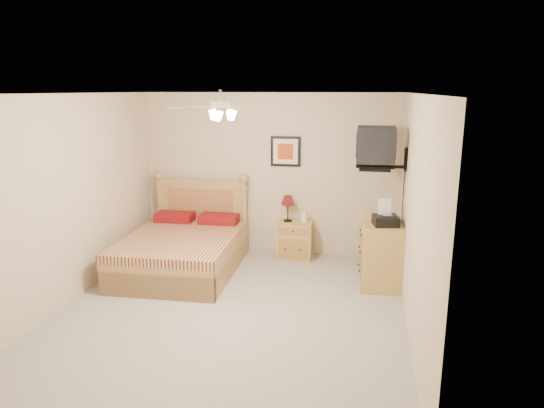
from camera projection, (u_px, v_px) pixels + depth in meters
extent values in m
plane|color=gray|center=(231.00, 311.00, 5.69)|extent=(4.50, 4.50, 0.00)
cube|color=white|center=(226.00, 93.00, 5.11)|extent=(4.00, 4.50, 0.04)
cube|color=#C9B394|center=(269.00, 174.00, 7.55)|extent=(4.00, 0.04, 2.50)
cube|color=#C9B394|center=(135.00, 287.00, 3.25)|extent=(4.00, 0.04, 2.50)
cube|color=#C9B394|center=(67.00, 201.00, 5.78)|extent=(0.04, 4.50, 2.50)
cube|color=#C9B394|center=(414.00, 217.00, 5.02)|extent=(0.04, 4.50, 2.50)
cube|color=tan|center=(295.00, 240.00, 7.45)|extent=(0.53, 0.40, 0.57)
imported|color=white|center=(304.00, 216.00, 7.35)|extent=(0.08, 0.08, 0.21)
cube|color=black|center=(286.00, 151.00, 7.39)|extent=(0.46, 0.04, 0.46)
cube|color=#B2843E|center=(381.00, 254.00, 6.38)|extent=(0.54, 0.75, 0.86)
imported|color=#B5AD93|center=(378.00, 217.00, 6.52)|extent=(0.24, 0.28, 0.02)
imported|color=gray|center=(379.00, 215.00, 6.52)|extent=(0.20, 0.26, 0.02)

